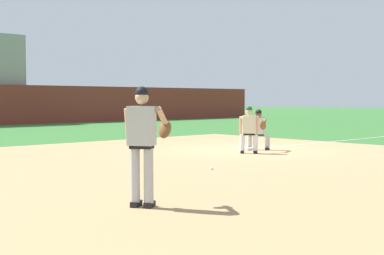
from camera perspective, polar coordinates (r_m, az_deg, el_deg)
The scene contains 8 objects.
ground_plane at distance 17.58m, azimuth 5.87°, elevation -2.41°, with size 160.00×160.00×0.00m, color #336B2D.
infield_dirt_patch at distance 12.89m, azimuth 2.29°, elevation -4.37°, with size 18.00×18.00×0.01m, color tan.
foul_line_stripe at distance 21.67m, azimuth 14.97°, elevation -1.45°, with size 10.27×0.10×0.00m, color white.
first_base_bag at distance 17.58m, azimuth 5.87°, elevation -2.27°, with size 0.38×0.38×0.09m, color white.
baseball at distance 12.63m, azimuth 2.12°, elevation -4.37°, with size 0.07×0.07×0.07m, color white.
pitcher at distance 8.22m, azimuth -5.19°, elevation -1.21°, with size 0.84×0.57×1.86m.
first_baseman at distance 17.58m, azimuth 7.13°, elevation -0.03°, with size 0.82×1.03×1.34m.
baserunner at distance 16.45m, azimuth 6.09°, elevation -0.02°, with size 0.67×0.67×1.46m.
Camera 1 is at (-13.05, -11.66, 1.67)m, focal length 50.00 mm.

